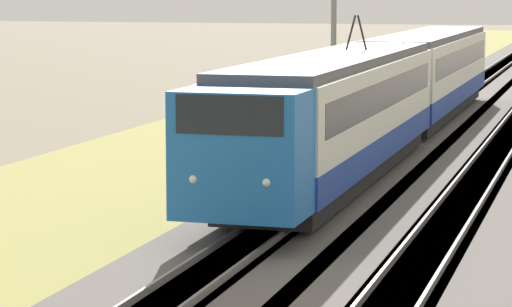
# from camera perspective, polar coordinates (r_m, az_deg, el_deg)

# --- Properties ---
(ballast_main) EXTENTS (240.00, 4.40, 0.30)m
(ballast_main) POSITION_cam_1_polar(r_m,az_deg,el_deg) (54.68, 8.24, 1.64)
(ballast_main) COLOR #605B56
(ballast_main) RESTS_ON ground
(track_main) EXTENTS (240.00, 1.57, 0.45)m
(track_main) POSITION_cam_1_polar(r_m,az_deg,el_deg) (54.68, 8.24, 1.65)
(track_main) COLOR #4C4238
(track_main) RESTS_ON ground
(grass_verge) EXTENTS (240.00, 9.74, 0.12)m
(grass_verge) POSITION_cam_1_polar(r_m,az_deg,el_deg) (55.99, 1.50, 1.77)
(grass_verge) COLOR #99934C
(grass_verge) RESTS_ON ground
(passenger_train) EXTENTS (39.06, 2.94, 5.10)m
(passenger_train) POSITION_cam_1_polar(r_m,az_deg,el_deg) (44.25, 6.42, 3.16)
(passenger_train) COLOR blue
(passenger_train) RESTS_ON ground
(catenary_mast_mid) EXTENTS (0.22, 2.56, 7.71)m
(catenary_mast_mid) POSITION_cam_1_polar(r_m,az_deg,el_deg) (47.48, 3.75, 5.44)
(catenary_mast_mid) COLOR slate
(catenary_mast_mid) RESTS_ON ground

